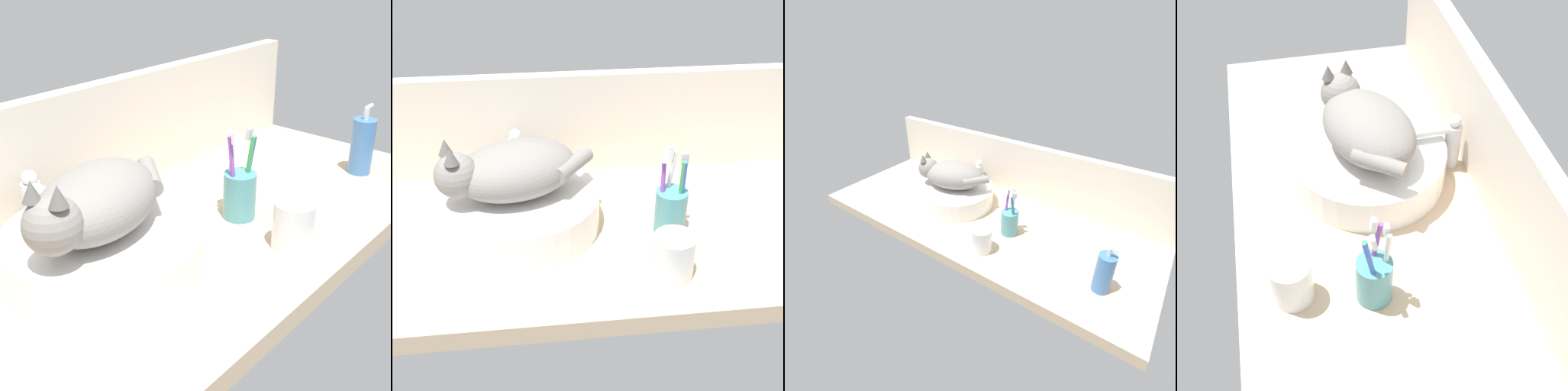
{
  "view_description": "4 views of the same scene",
  "coord_description": "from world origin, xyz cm",
  "views": [
    {
      "loc": [
        -64.57,
        -60.04,
        52.11
      ],
      "look_at": [
        0.84,
        -3.65,
        10.08
      ],
      "focal_mm": 50.0,
      "sensor_mm": 36.0,
      "label": 1
    },
    {
      "loc": [
        -12.75,
        -93.62,
        66.98
      ],
      "look_at": [
        -2.03,
        -0.75,
        8.31
      ],
      "focal_mm": 50.0,
      "sensor_mm": 36.0,
      "label": 2
    },
    {
      "loc": [
        60.49,
        -86.06,
        71.41
      ],
      "look_at": [
        0.04,
        -1.46,
        10.69
      ],
      "focal_mm": 28.0,
      "sensor_mm": 36.0,
      "label": 3
    },
    {
      "loc": [
        69.55,
        -15.0,
        84.04
      ],
      "look_at": [
        0.65,
        -0.47,
        11.29
      ],
      "focal_mm": 50.0,
      "sensor_mm": 36.0,
      "label": 4
    }
  ],
  "objects": [
    {
      "name": "water_glass",
      "position": [
        11.84,
        -17.51,
        4.02
      ],
      "size": [
        7.68,
        7.68,
        9.04
      ],
      "color": "white",
      "rests_on": "ground_plane"
    },
    {
      "name": "toothbrush_cup",
      "position": [
        14.89,
        -3.11,
        5.49
      ],
      "size": [
        6.56,
        6.56,
        18.68
      ],
      "color": "teal",
      "rests_on": "ground_plane"
    },
    {
      "name": "cat",
      "position": [
        -17.32,
        1.67,
        13.91
      ],
      "size": [
        31.54,
        24.08,
        14.0
      ],
      "color": "gray",
      "rests_on": "sink_basin"
    },
    {
      "name": "ground_plane",
      "position": [
        0.0,
        0.0,
        -2.0
      ],
      "size": [
        136.95,
        55.34,
        4.0
      ],
      "primitive_type": "cube",
      "color": "#D1B28E"
    },
    {
      "name": "sink_basin",
      "position": [
        -16.05,
        2.18,
        4.07
      ],
      "size": [
        33.32,
        33.32,
        8.15
      ],
      "primitive_type": "cylinder",
      "color": "white",
      "rests_on": "ground_plane"
    },
    {
      "name": "faucet",
      "position": [
        -16.41,
        19.93,
        7.3
      ],
      "size": [
        3.6,
        11.82,
        13.6
      ],
      "color": "silver",
      "rests_on": "ground_plane"
    },
    {
      "name": "backsplash_panel",
      "position": [
        0.0,
        25.87,
        12.31
      ],
      "size": [
        136.95,
        3.6,
        24.62
      ],
      "primitive_type": "cube",
      "color": "silver",
      "rests_on": "ground_plane"
    }
  ]
}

